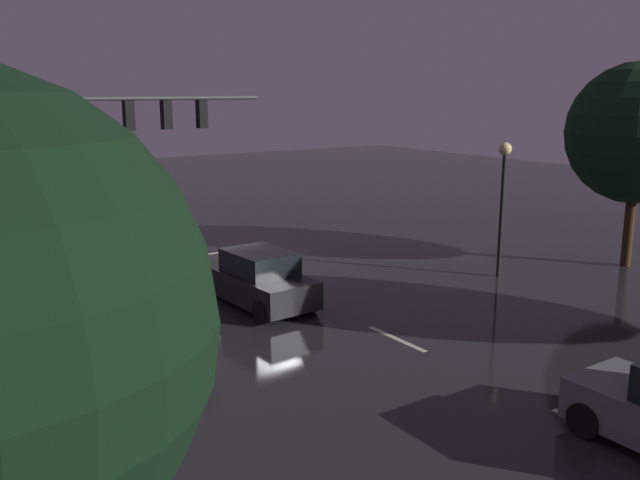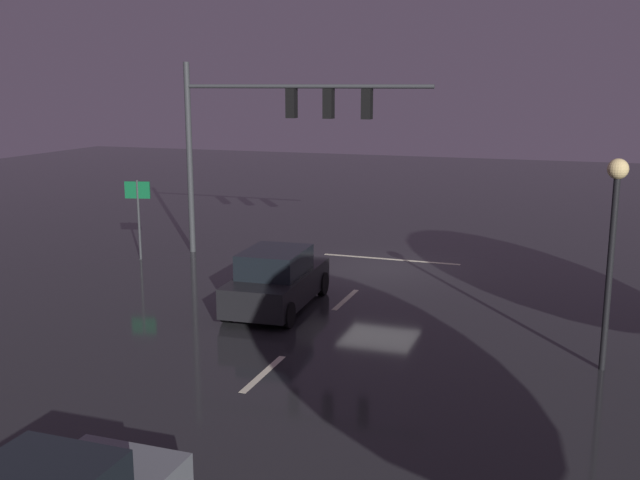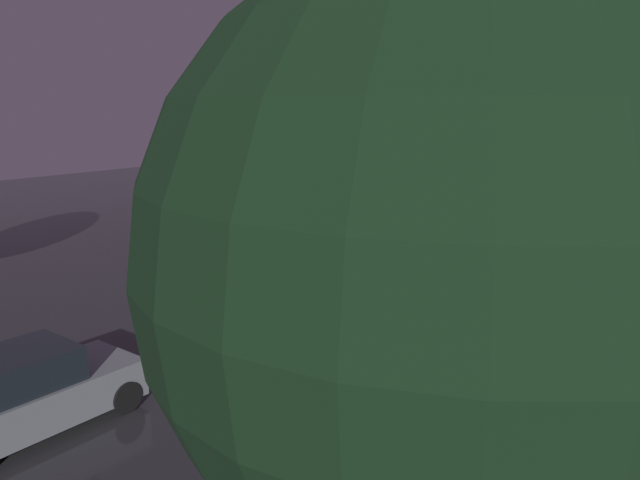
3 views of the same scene
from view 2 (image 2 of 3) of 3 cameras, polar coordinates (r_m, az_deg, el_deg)
ground_plane at (r=25.52m, az=4.66°, el=-2.17°), size 80.00×80.00×0.00m
traffic_signal_assembly at (r=26.31m, az=-3.74°, el=9.03°), size 9.05×0.47×6.93m
lane_dash_far at (r=21.80m, az=1.98°, el=-4.57°), size 0.16×2.20×0.01m
lane_dash_mid at (r=16.48m, az=-4.34°, el=-10.14°), size 0.16×2.20×0.01m
stop_bar at (r=26.84m, az=5.42°, el=-1.47°), size 5.00×0.16×0.01m
car_approaching at (r=20.83m, az=-3.31°, el=-3.10°), size 2.09×4.44×1.70m
street_lamp_left_kerb at (r=16.93m, az=21.53°, el=1.25°), size 0.44×0.44×4.65m
route_sign at (r=27.13m, az=-13.74°, el=2.80°), size 0.88×0.30×2.85m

